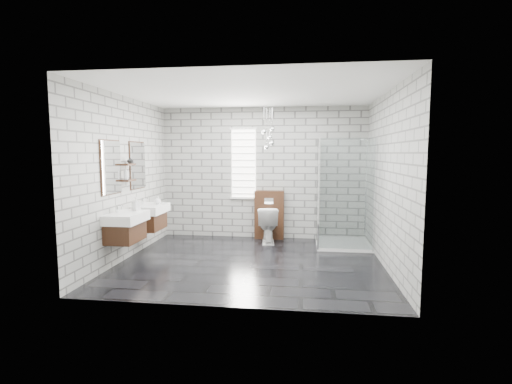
% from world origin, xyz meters
% --- Properties ---
extents(floor, '(4.20, 3.60, 0.02)m').
position_xyz_m(floor, '(0.00, 0.00, -0.01)').
color(floor, black).
rests_on(floor, ground).
extents(ceiling, '(4.20, 3.60, 0.02)m').
position_xyz_m(ceiling, '(0.00, 0.00, 2.71)').
color(ceiling, white).
rests_on(ceiling, wall_back).
extents(wall_back, '(4.20, 0.02, 2.70)m').
position_xyz_m(wall_back, '(0.00, 1.81, 1.35)').
color(wall_back, '#A5A5A0').
rests_on(wall_back, floor).
extents(wall_front, '(4.20, 0.02, 2.70)m').
position_xyz_m(wall_front, '(0.00, -1.81, 1.35)').
color(wall_front, '#A5A5A0').
rests_on(wall_front, floor).
extents(wall_left, '(0.02, 3.60, 2.70)m').
position_xyz_m(wall_left, '(-2.11, 0.00, 1.35)').
color(wall_left, '#A5A5A0').
rests_on(wall_left, floor).
extents(wall_right, '(0.02, 3.60, 2.70)m').
position_xyz_m(wall_right, '(2.11, 0.00, 1.35)').
color(wall_right, '#A5A5A0').
rests_on(wall_right, floor).
extents(vanity_left, '(0.47, 0.70, 1.57)m').
position_xyz_m(vanity_left, '(-1.91, -0.49, 0.76)').
color(vanity_left, '#3D2212').
rests_on(vanity_left, wall_left).
extents(vanity_right, '(0.47, 0.70, 1.57)m').
position_xyz_m(vanity_right, '(-1.91, 0.43, 0.76)').
color(vanity_right, '#3D2212').
rests_on(vanity_right, wall_left).
extents(shelf_lower, '(0.14, 0.30, 0.03)m').
position_xyz_m(shelf_lower, '(-2.03, -0.05, 1.32)').
color(shelf_lower, '#3D2212').
rests_on(shelf_lower, wall_left).
extents(shelf_upper, '(0.14, 0.30, 0.03)m').
position_xyz_m(shelf_upper, '(-2.03, -0.05, 1.58)').
color(shelf_upper, '#3D2212').
rests_on(shelf_upper, wall_left).
extents(window, '(0.56, 0.05, 1.48)m').
position_xyz_m(window, '(-0.40, 1.78, 1.55)').
color(window, white).
rests_on(window, wall_back).
extents(cistern_panel, '(0.60, 0.20, 1.00)m').
position_xyz_m(cistern_panel, '(0.15, 1.70, 0.50)').
color(cistern_panel, '#3D2212').
rests_on(cistern_panel, floor).
extents(flush_plate, '(0.18, 0.01, 0.12)m').
position_xyz_m(flush_plate, '(0.15, 1.60, 0.80)').
color(flush_plate, silver).
rests_on(flush_plate, cistern_panel).
extents(shower_enclosure, '(1.00, 1.00, 2.03)m').
position_xyz_m(shower_enclosure, '(1.50, 1.18, 0.50)').
color(shower_enclosure, white).
rests_on(shower_enclosure, floor).
extents(pendant_cluster, '(0.24, 0.23, 0.87)m').
position_xyz_m(pendant_cluster, '(0.16, 1.37, 2.07)').
color(pendant_cluster, silver).
rests_on(pendant_cluster, ceiling).
extents(toilet, '(0.47, 0.74, 0.71)m').
position_xyz_m(toilet, '(0.15, 1.38, 0.36)').
color(toilet, white).
rests_on(toilet, floor).
extents(soap_bottle_a, '(0.13, 0.13, 0.21)m').
position_xyz_m(soap_bottle_a, '(-1.82, -0.24, 0.96)').
color(soap_bottle_a, '#B2B2B2').
rests_on(soap_bottle_a, vanity_left).
extents(soap_bottle_b, '(0.11, 0.11, 0.14)m').
position_xyz_m(soap_bottle_b, '(-1.77, 0.51, 0.92)').
color(soap_bottle_b, '#B2B2B2').
rests_on(soap_bottle_b, vanity_right).
extents(soap_bottle_c, '(0.08, 0.09, 0.20)m').
position_xyz_m(soap_bottle_c, '(-2.02, -0.15, 1.43)').
color(soap_bottle_c, '#B2B2B2').
rests_on(soap_bottle_c, shelf_lower).
extents(vase, '(0.11, 0.11, 0.11)m').
position_xyz_m(vase, '(-2.02, 0.02, 1.65)').
color(vase, '#B2B2B2').
rests_on(vase, shelf_upper).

